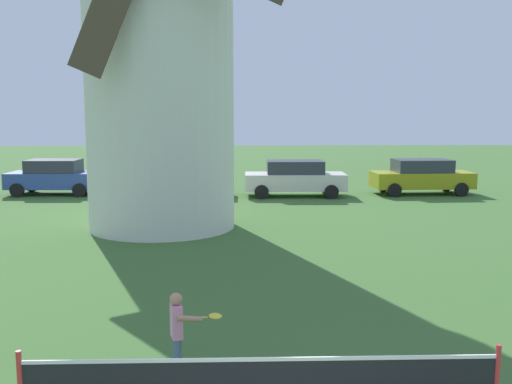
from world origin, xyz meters
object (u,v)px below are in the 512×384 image
Objects in this scene: tennis_net at (262,384)px; parked_car_mustard at (422,176)px; windmill at (159,34)px; parked_car_black at (183,178)px; parked_car_cream at (295,178)px; player_far at (178,328)px; parked_car_blue at (54,176)px.

parked_car_mustard reaches higher than tennis_net.
parked_car_black is at bearing 89.95° from windmill.
parked_car_mustard is at bearing 4.61° from parked_car_cream.
parked_car_cream and parked_car_mustard have the same top height.
tennis_net is at bearing -77.71° from windmill.
tennis_net is at bearing -58.19° from player_far.
parked_car_cream is (2.23, 19.02, 0.12)m from tennis_net.
parked_car_blue reaches higher than player_far.
windmill is 8.72m from parked_car_black.
player_far is 17.58m from parked_car_cream.
parked_car_mustard is (5.74, 0.46, 0.00)m from parked_car_cream.
parked_car_cream is (4.90, 6.78, -5.20)m from windmill.
player_far is (-1.09, 1.75, -0.02)m from tennis_net.
player_far is at bearing -117.06° from parked_car_mustard.
parked_car_blue is at bearing 112.13° from player_far.
parked_car_cream is (10.69, -0.87, 0.00)m from parked_car_blue.
player_far is at bearing -84.86° from parked_car_black.
parked_car_mustard reaches higher than player_far.
parked_car_cream is at bearing 54.14° from windmill.
parked_car_cream reaches higher than tennis_net.
parked_car_blue is (-7.37, 18.13, 0.15)m from player_far.
parked_car_mustard is at bearing 62.94° from player_far.
parked_car_cream is 5.76m from parked_car_mustard.
player_far reaches higher than tennis_net.
parked_car_mustard is at bearing 34.24° from windmill.
parked_car_black is at bearing 97.87° from tennis_net.
parked_car_blue is 0.90× the size of parked_car_mustard.
parked_car_cream is at bearing -4.63° from parked_car_blue.
parked_car_blue is 0.92× the size of parked_car_cream.
windmill is at bearing -90.05° from parked_car_black.
tennis_net is at bearing -112.25° from parked_car_mustard.
windmill is at bearing -52.85° from parked_car_blue.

